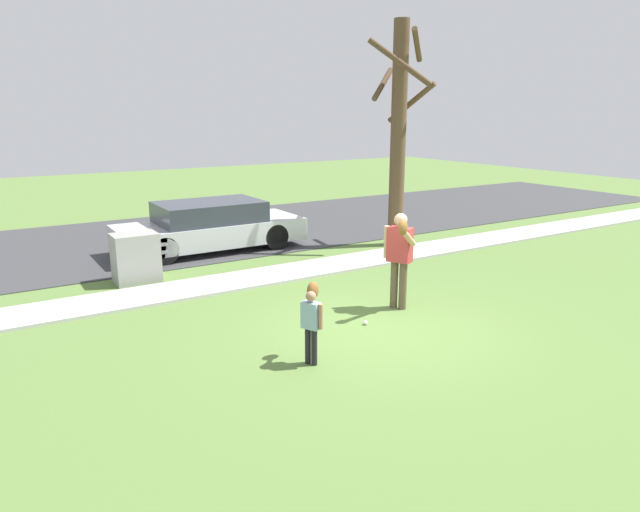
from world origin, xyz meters
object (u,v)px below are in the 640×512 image
Objects in this scene: person_child at (312,314)px; parked_sedan_silver at (210,226)px; person_adult at (400,251)px; utility_cabinet at (136,258)px; street_tree_near at (399,130)px; baseball at (366,323)px.

parked_sedan_silver is (1.26, 7.01, -0.09)m from person_child.
person_child is at bearing -1.13° from person_adult.
utility_cabinet is 7.12m from street_tree_near.
parked_sedan_silver is at bearing 37.44° from utility_cabinet.
person_child is at bearing -78.73° from utility_cabinet.
street_tree_near is (5.63, 5.06, 2.25)m from person_child.
street_tree_near is at bearing 155.90° from parked_sedan_silver.
person_adult is 5.44m from street_tree_near.
utility_cabinet is at bearing -75.02° from person_adult.
person_adult is 2.70m from person_child.
baseball is 0.07× the size of utility_cabinet.
baseball is (-0.96, -0.34, -1.02)m from person_adult.
parked_sedan_silver is (2.31, 1.77, 0.11)m from utility_cabinet.
utility_cabinet is at bearing 119.42° from baseball.
person_child is 0.20× the size of street_tree_near.
person_adult reaches higher than utility_cabinet.
street_tree_near is (3.18, 3.98, 1.91)m from person_adult.
utility_cabinet is at bearing 178.40° from street_tree_near.
person_child is at bearing -138.06° from street_tree_near.
parked_sedan_silver reaches higher than utility_cabinet.
person_child is at bearing -153.33° from baseball.
street_tree_near reaches higher than person_adult.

